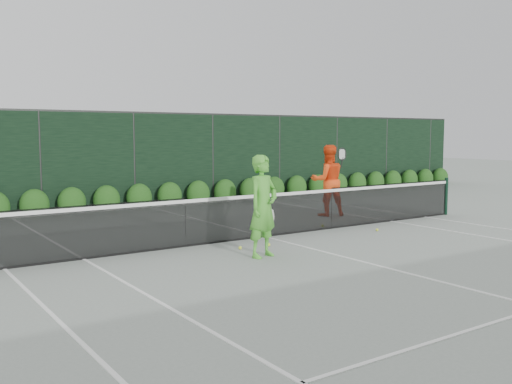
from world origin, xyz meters
TOP-DOWN VIEW (x-y plane):
  - ground at (0.00, 0.00)m, footprint 80.00×80.00m
  - tennis_net at (-0.02, 0.00)m, footprint 12.90×0.10m
  - player_woman at (-1.23, -1.68)m, footprint 0.80×0.64m
  - player_man at (3.43, 1.76)m, footprint 1.19×1.07m
  - court_lines at (0.00, 0.00)m, footprint 11.03×23.83m
  - windscreen_fence at (0.00, -2.71)m, footprint 32.00×21.07m
  - hedge_row at (-0.00, 7.15)m, footprint 31.66×0.65m
  - tennis_balls at (0.72, -0.58)m, footprint 3.95×1.30m

SIDE VIEW (x-z plane):
  - ground at x=0.00m, z-range 0.00..0.00m
  - court_lines at x=0.00m, z-range 0.00..0.01m
  - tennis_balls at x=0.72m, z-range 0.00..0.07m
  - hedge_row at x=0.00m, z-range -0.23..0.70m
  - tennis_net at x=-0.02m, z-range 0.00..1.07m
  - player_woman at x=-1.23m, z-range 0.00..1.93m
  - player_man at x=3.43m, z-range 0.00..2.01m
  - windscreen_fence at x=0.00m, z-range -0.02..3.04m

